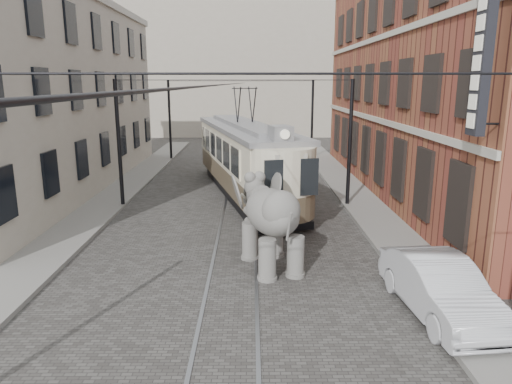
{
  "coord_description": "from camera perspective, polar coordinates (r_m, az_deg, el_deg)",
  "views": [
    {
      "loc": [
        0.58,
        -15.88,
        5.85
      ],
      "look_at": [
        0.74,
        0.13,
        2.1
      ],
      "focal_mm": 32.96,
      "sensor_mm": 36.0,
      "label": 1
    }
  ],
  "objects": [
    {
      "name": "stucco_building",
      "position": [
        28.37,
        -25.09,
        10.25
      ],
      "size": [
        7.0,
        24.0,
        10.0
      ],
      "primitive_type": "cube",
      "color": "#A09584",
      "rests_on": "ground"
    },
    {
      "name": "catenary",
      "position": [
        21.09,
        -2.7,
        5.4
      ],
      "size": [
        11.0,
        30.2,
        6.0
      ],
      "primitive_type": null,
      "color": "black",
      "rests_on": "ground"
    },
    {
      "name": "sidewalk_right",
      "position": [
        17.75,
        17.36,
        -6.44
      ],
      "size": [
        2.0,
        60.0,
        0.15
      ],
      "primitive_type": "cube",
      "color": "slate",
      "rests_on": "ground"
    },
    {
      "name": "elephant",
      "position": [
        14.97,
        1.94,
        -4.0
      ],
      "size": [
        3.82,
        5.21,
        2.86
      ],
      "primitive_type": null,
      "rotation": [
        0.0,
        0.0,
        0.3
      ],
      "color": "slate",
      "rests_on": "ground"
    },
    {
      "name": "brick_building",
      "position": [
        26.98,
        22.72,
        12.51
      ],
      "size": [
        8.0,
        26.0,
        12.0
      ],
      "primitive_type": "cube",
      "color": "brown",
      "rests_on": "ground"
    },
    {
      "name": "sidewalk_left",
      "position": [
        18.32,
        -23.42,
        -6.32
      ],
      "size": [
        2.0,
        60.0,
        0.15
      ],
      "primitive_type": "cube",
      "color": "slate",
      "rests_on": "ground"
    },
    {
      "name": "ground",
      "position": [
        16.94,
        -2.52,
        -7.04
      ],
      "size": [
        120.0,
        120.0,
        0.0
      ],
      "primitive_type": "plane",
      "color": "#484643"
    },
    {
      "name": "parked_car",
      "position": [
        13.1,
        21.38,
        -10.71
      ],
      "size": [
        2.01,
        4.66,
        1.49
      ],
      "primitive_type": "imported",
      "rotation": [
        0.0,
        0.0,
        0.1
      ],
      "color": "silver",
      "rests_on": "ground"
    },
    {
      "name": "distant_block",
      "position": [
        55.9,
        -1.2,
        14.35
      ],
      "size": [
        28.0,
        10.0,
        14.0
      ],
      "primitive_type": "cube",
      "color": "#A09584",
      "rests_on": "ground"
    },
    {
      "name": "tram",
      "position": [
        24.65,
        -1.33,
        6.07
      ],
      "size": [
        6.15,
        14.41,
        5.6
      ],
      "primitive_type": null,
      "rotation": [
        0.0,
        0.0,
        0.24
      ],
      "color": "beige",
      "rests_on": "ground"
    },
    {
      "name": "tram_rails",
      "position": [
        16.93,
        -2.52,
        -7.0
      ],
      "size": [
        1.54,
        80.0,
        0.02
      ],
      "primitive_type": null,
      "color": "slate",
      "rests_on": "ground"
    }
  ]
}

